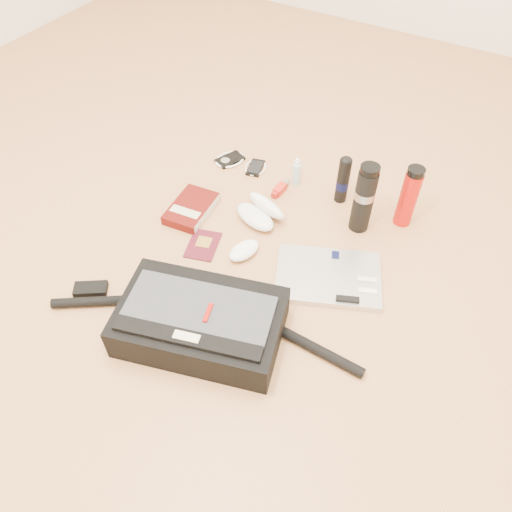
% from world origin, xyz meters
% --- Properties ---
extents(ground, '(4.00, 4.00, 0.00)m').
position_xyz_m(ground, '(0.00, 0.00, 0.00)').
color(ground, '#BC804E').
rests_on(ground, ground).
extents(messenger_bag, '(0.95, 0.41, 0.13)m').
position_xyz_m(messenger_bag, '(0.01, -0.27, 0.06)').
color(messenger_bag, black).
rests_on(messenger_bag, ground).
extents(laptop, '(0.41, 0.35, 0.03)m').
position_xyz_m(laptop, '(0.25, 0.11, 0.01)').
color(laptop, silver).
rests_on(laptop, ground).
extents(book, '(0.16, 0.22, 0.04)m').
position_xyz_m(book, '(-0.32, 0.15, 0.02)').
color(book, '#480A07').
rests_on(book, ground).
extents(passport, '(0.14, 0.16, 0.01)m').
position_xyz_m(passport, '(-0.19, 0.03, 0.00)').
color(passport, '#480E1A').
rests_on(passport, ground).
extents(mouse, '(0.10, 0.14, 0.04)m').
position_xyz_m(mouse, '(-0.04, 0.06, 0.02)').
color(mouse, white).
rests_on(mouse, ground).
extents(sunglasses_case, '(0.21, 0.19, 0.10)m').
position_xyz_m(sunglasses_case, '(-0.08, 0.25, 0.04)').
color(sunglasses_case, white).
rests_on(sunglasses_case, ground).
extents(ipod, '(0.13, 0.13, 0.01)m').
position_xyz_m(ipod, '(-0.36, 0.48, 0.01)').
color(ipod, black).
rests_on(ipod, ground).
extents(phone, '(0.10, 0.12, 0.01)m').
position_xyz_m(phone, '(-0.25, 0.49, 0.01)').
color(phone, black).
rests_on(phone, ground).
extents(inhaler, '(0.03, 0.11, 0.03)m').
position_xyz_m(inhaler, '(-0.09, 0.42, 0.01)').
color(inhaler, red).
rests_on(inhaler, ground).
extents(spray_bottle, '(0.03, 0.03, 0.12)m').
position_xyz_m(spray_bottle, '(-0.06, 0.49, 0.05)').
color(spray_bottle, '#A7CCE4').
rests_on(spray_bottle, ground).
extents(aerosol_can, '(0.06, 0.06, 0.20)m').
position_xyz_m(aerosol_can, '(0.13, 0.49, 0.10)').
color(aerosol_can, black).
rests_on(aerosol_can, ground).
extents(thermos_black, '(0.09, 0.09, 0.27)m').
position_xyz_m(thermos_black, '(0.24, 0.39, 0.14)').
color(thermos_black, black).
rests_on(thermos_black, ground).
extents(thermos_red, '(0.07, 0.07, 0.24)m').
position_xyz_m(thermos_red, '(0.37, 0.49, 0.12)').
color(thermos_red, '#B8120B').
rests_on(thermos_red, ground).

